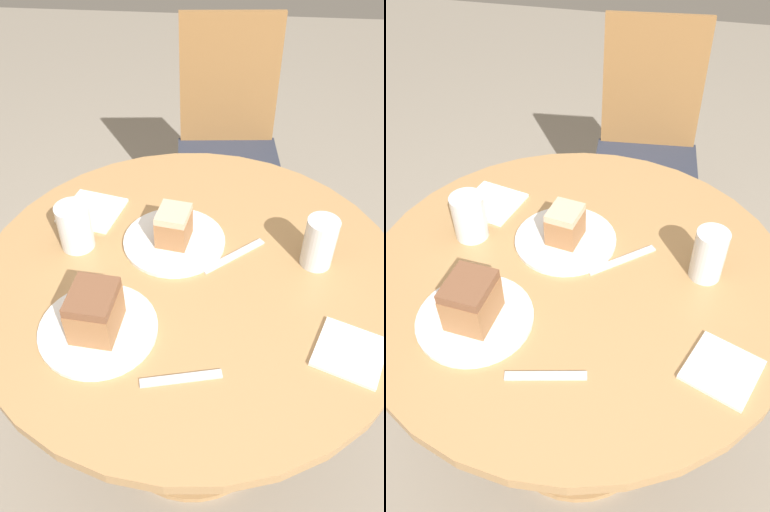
% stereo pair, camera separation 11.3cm
% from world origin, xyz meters
% --- Properties ---
extents(ground_plane, '(8.00, 8.00, 0.00)m').
position_xyz_m(ground_plane, '(0.00, 0.00, 0.00)').
color(ground_plane, gray).
extents(table, '(1.00, 1.00, 0.72)m').
position_xyz_m(table, '(0.00, 0.00, 0.54)').
color(table, tan).
rests_on(table, ground_plane).
extents(chair, '(0.45, 0.48, 0.95)m').
position_xyz_m(chair, '(0.06, 0.93, 0.48)').
color(chair, olive).
rests_on(chair, ground_plane).
extents(plate_near, '(0.25, 0.25, 0.01)m').
position_xyz_m(plate_near, '(-0.05, 0.09, 0.72)').
color(plate_near, white).
rests_on(plate_near, table).
extents(plate_far, '(0.25, 0.25, 0.01)m').
position_xyz_m(plate_far, '(-0.18, -0.20, 0.72)').
color(plate_far, white).
rests_on(plate_far, table).
extents(cake_slice_near, '(0.09, 0.09, 0.09)m').
position_xyz_m(cake_slice_near, '(-0.05, 0.09, 0.77)').
color(cake_slice_near, '#9E6B42').
rests_on(cake_slice_near, plate_near).
extents(cake_slice_far, '(0.10, 0.11, 0.10)m').
position_xyz_m(cake_slice_far, '(-0.18, -0.20, 0.78)').
color(cake_slice_far, '#9E6B42').
rests_on(cake_slice_far, plate_far).
extents(glass_lemonade, '(0.07, 0.07, 0.13)m').
position_xyz_m(glass_lemonade, '(0.29, 0.05, 0.78)').
color(glass_lemonade, silver).
rests_on(glass_lemonade, table).
extents(glass_water, '(0.08, 0.08, 0.12)m').
position_xyz_m(glass_water, '(-0.28, 0.06, 0.77)').
color(glass_water, silver).
rests_on(glass_water, table).
extents(napkin_stack, '(0.17, 0.17, 0.01)m').
position_xyz_m(napkin_stack, '(-0.28, 0.18, 0.72)').
color(napkin_stack, white).
rests_on(napkin_stack, table).
extents(fork, '(0.15, 0.13, 0.00)m').
position_xyz_m(fork, '(0.10, 0.05, 0.72)').
color(fork, silver).
rests_on(fork, table).
extents(spoon, '(0.16, 0.05, 0.00)m').
position_xyz_m(spoon, '(0.01, -0.30, 0.72)').
color(spoon, silver).
rests_on(spoon, table).
extents(napkin_side, '(0.17, 0.17, 0.01)m').
position_xyz_m(napkin_side, '(0.33, -0.21, 0.72)').
color(napkin_side, white).
rests_on(napkin_side, table).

